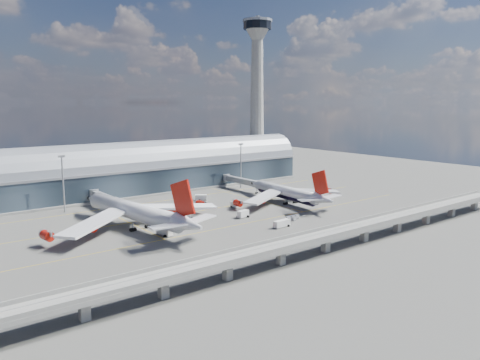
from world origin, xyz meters
TOP-DOWN VIEW (x-y plane):
  - ground at (0.00, 0.00)m, footprint 500.00×500.00m
  - taxi_lines at (0.00, 22.11)m, footprint 200.00×80.12m
  - terminal at (0.00, 77.99)m, footprint 200.00×30.00m
  - control_tower at (85.00, 83.00)m, footprint 19.00×19.00m
  - guideway at (-0.00, -55.00)m, footprint 220.00×8.50m
  - floodlight_mast_left at (-50.00, 55.00)m, footprint 3.00×0.70m
  - floodlight_mast_right at (50.00, 55.00)m, footprint 3.00×0.70m
  - airliner_left at (-36.22, 9.30)m, footprint 72.70×76.48m
  - airliner_right at (42.39, 7.82)m, footprint 59.18×61.87m
  - jet_bridge_left at (-33.06, 53.12)m, footprint 4.40×28.00m
  - jet_bridge_right at (46.03, 51.18)m, footprint 4.40×32.00m
  - service_truck_0 at (-32.53, -5.28)m, footprint 3.40×7.34m
  - service_truck_1 at (7.11, -1.70)m, footprint 5.73×3.50m
  - service_truck_2 at (9.62, -23.43)m, footprint 7.97×2.91m
  - service_truck_3 at (16.09, 15.64)m, footprint 2.48×5.42m
  - service_truck_4 at (-13.25, 10.78)m, footprint 4.05×5.77m
  - service_truck_5 at (12.41, 39.34)m, footprint 6.05×5.27m
  - cargo_train_0 at (21.86, -16.84)m, footprint 7.00×1.52m
  - cargo_train_1 at (61.40, -43.73)m, footprint 12.93×6.27m
  - cargo_train_2 at (19.52, -18.54)m, footprint 4.67×2.49m

SIDE VIEW (x-z plane):
  - ground at x=0.00m, z-range 0.00..0.00m
  - taxi_lines at x=0.00m, z-range 0.00..0.01m
  - cargo_train_2 at x=19.52m, z-range 0.03..1.55m
  - cargo_train_0 at x=21.86m, z-range 0.03..1.60m
  - cargo_train_1 at x=61.40m, z-range 0.04..1.79m
  - service_truck_3 at x=16.09m, z-range 0.03..2.59m
  - service_truck_5 at x=12.41m, z-range 0.03..2.86m
  - service_truck_2 at x=9.62m, z-range 0.06..2.89m
  - service_truck_0 at x=-32.53m, z-range 0.05..2.98m
  - service_truck_4 at x=-13.25m, z-range 0.01..3.07m
  - service_truck_1 at x=7.11m, z-range 0.01..3.11m
  - airliner_right at x=42.39m, z-range -4.72..14.90m
  - jet_bridge_left at x=-33.06m, z-range 1.55..8.80m
  - jet_bridge_right at x=46.03m, z-range 1.56..8.81m
  - guideway at x=0.00m, z-range 1.69..8.89m
  - airliner_left at x=-36.22m, z-range -5.00..18.32m
  - terminal at x=0.00m, z-range -2.66..25.34m
  - floodlight_mast_left at x=-50.00m, z-range 0.78..26.48m
  - floodlight_mast_right at x=50.00m, z-range 0.78..26.48m
  - control_tower at x=85.00m, z-range 0.14..103.14m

